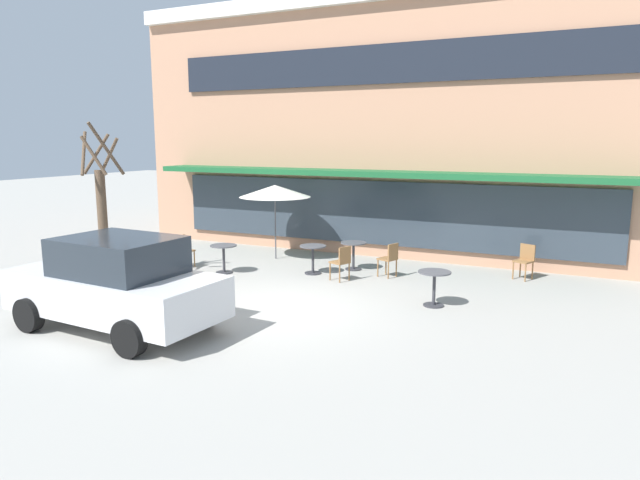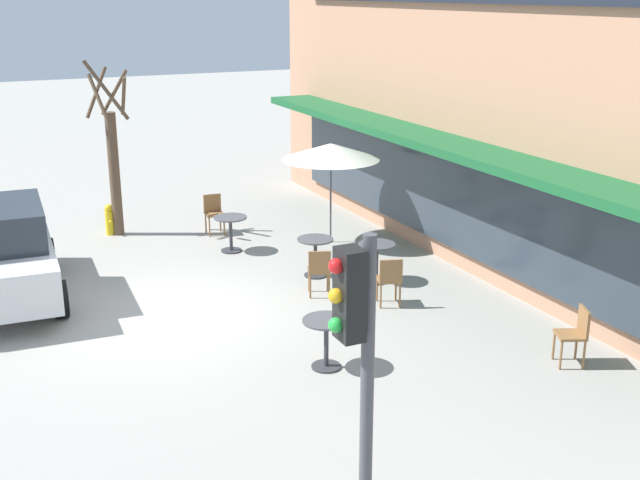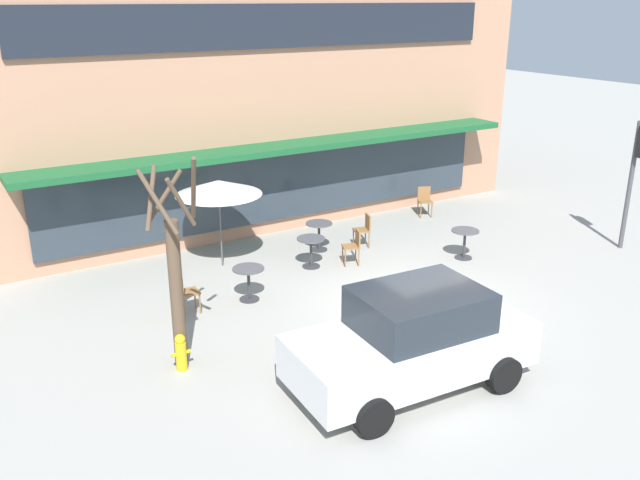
% 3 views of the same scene
% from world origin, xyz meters
% --- Properties ---
extents(ground_plane, '(80.00, 80.00, 0.00)m').
position_xyz_m(ground_plane, '(0.00, 0.00, 0.00)').
color(ground_plane, '#9E9B93').
extents(building_facade, '(16.81, 9.10, 7.82)m').
position_xyz_m(building_facade, '(0.00, 9.97, 3.91)').
color(building_facade, tan).
rests_on(building_facade, ground).
extents(cafe_table_near_wall, '(0.70, 0.70, 0.76)m').
position_xyz_m(cafe_table_near_wall, '(-2.88, 2.23, 0.52)').
color(cafe_table_near_wall, '#333338').
rests_on(cafe_table_near_wall, ground).
extents(cafe_table_streetside, '(0.70, 0.70, 0.76)m').
position_xyz_m(cafe_table_streetside, '(-0.71, 3.20, 0.52)').
color(cafe_table_streetside, '#333338').
rests_on(cafe_table_streetside, ground).
extents(cafe_table_by_tree, '(0.70, 0.70, 0.76)m').
position_xyz_m(cafe_table_by_tree, '(2.94, 1.67, 0.52)').
color(cafe_table_by_tree, '#333338').
rests_on(cafe_table_by_tree, ground).
extents(cafe_table_mid_patio, '(0.70, 0.70, 0.76)m').
position_xyz_m(cafe_table_mid_patio, '(0.07, 4.11, 0.52)').
color(cafe_table_mid_patio, '#333338').
rests_on(cafe_table_mid_patio, ground).
extents(patio_umbrella_green_folded, '(2.10, 2.10, 2.20)m').
position_xyz_m(patio_umbrella_green_folded, '(-2.57, 4.42, 2.02)').
color(patio_umbrella_green_folded, '#4C4C51').
rests_on(patio_umbrella_green_folded, ground).
extents(cafe_chair_0, '(0.53, 0.53, 0.89)m').
position_xyz_m(cafe_chair_0, '(4.41, 5.03, 0.53)').
color(cafe_chair_0, olive).
rests_on(cafe_chair_0, ground).
extents(cafe_chair_1, '(0.42, 0.42, 0.89)m').
position_xyz_m(cafe_chair_1, '(-4.31, 2.32, 0.53)').
color(cafe_chair_1, olive).
rests_on(cafe_chair_1, ground).
extents(cafe_chair_2, '(0.52, 0.52, 0.89)m').
position_xyz_m(cafe_chair_2, '(0.29, 2.80, 0.53)').
color(cafe_chair_2, olive).
rests_on(cafe_chair_2, ground).
extents(cafe_chair_3, '(0.51, 0.51, 0.89)m').
position_xyz_m(cafe_chair_3, '(1.24, 3.71, 0.53)').
color(cafe_chair_3, olive).
rests_on(cafe_chair_3, ground).
extents(parked_sedan, '(4.29, 2.19, 1.76)m').
position_xyz_m(parked_sedan, '(-2.02, -2.39, 0.88)').
color(parked_sedan, silver).
rests_on(parked_sedan, ground).
extents(street_tree, '(1.08, 1.03, 3.93)m').
position_xyz_m(street_tree, '(-5.16, 0.32, 1.74)').
color(street_tree, brown).
rests_on(street_tree, ground).
extents(fire_hydrant, '(0.36, 0.20, 0.71)m').
position_xyz_m(fire_hydrant, '(-5.22, 0.15, 0.35)').
color(fire_hydrant, gold).
rests_on(fire_hydrant, ground).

